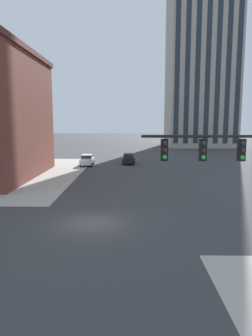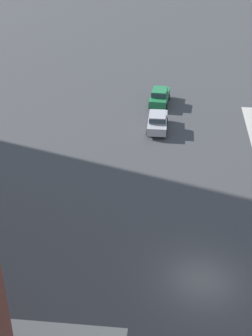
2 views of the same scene
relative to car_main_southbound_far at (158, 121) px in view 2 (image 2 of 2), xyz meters
name	(u,v)px [view 2 (image 2 of 2)]	position (x,y,z in m)	size (l,w,h in m)	color
ground_plane	(202,280)	(-19.78, -3.53, -0.92)	(320.00, 320.00, 0.00)	#38383A
car_main_southbound_far	(158,121)	(0.00, 0.00, 0.00)	(4.40, 1.90, 1.68)	#99999E
car_cross_eastbound	(160,96)	(6.21, 0.06, 0.00)	(4.52, 2.15, 1.68)	#1E6B3D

